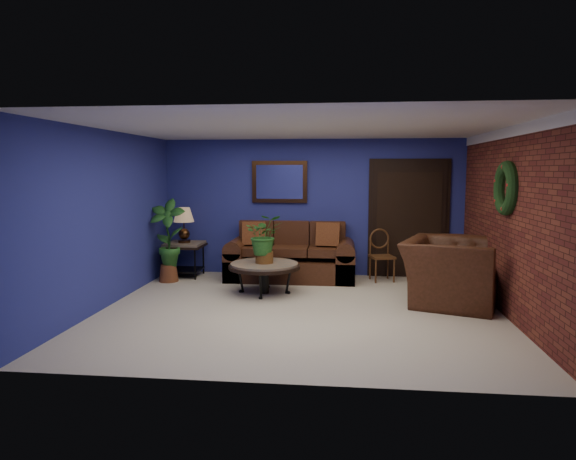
# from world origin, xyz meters

# --- Properties ---
(floor) EXTENTS (5.50, 5.50, 0.00)m
(floor) POSITION_xyz_m (0.00, 0.00, 0.00)
(floor) COLOR beige
(floor) RESTS_ON ground
(wall_back) EXTENTS (5.50, 0.04, 2.50)m
(wall_back) POSITION_xyz_m (0.00, 2.50, 1.25)
(wall_back) COLOR navy
(wall_back) RESTS_ON ground
(wall_left) EXTENTS (0.04, 5.00, 2.50)m
(wall_left) POSITION_xyz_m (-2.75, 0.00, 1.25)
(wall_left) COLOR navy
(wall_left) RESTS_ON ground
(wall_right_brick) EXTENTS (0.04, 5.00, 2.50)m
(wall_right_brick) POSITION_xyz_m (2.75, 0.00, 1.25)
(wall_right_brick) COLOR maroon
(wall_right_brick) RESTS_ON ground
(ceiling) EXTENTS (5.50, 5.00, 0.02)m
(ceiling) POSITION_xyz_m (0.00, 0.00, 2.50)
(ceiling) COLOR white
(ceiling) RESTS_ON wall_back
(crown_molding) EXTENTS (0.03, 5.00, 0.14)m
(crown_molding) POSITION_xyz_m (2.72, 0.00, 2.43)
(crown_molding) COLOR white
(crown_molding) RESTS_ON wall_right_brick
(wall_mirror) EXTENTS (1.02, 0.06, 0.77)m
(wall_mirror) POSITION_xyz_m (-0.60, 2.46, 1.72)
(wall_mirror) COLOR #3F2412
(wall_mirror) RESTS_ON wall_back
(closet_door) EXTENTS (1.44, 0.06, 2.18)m
(closet_door) POSITION_xyz_m (1.75, 2.47, 1.05)
(closet_door) COLOR black
(closet_door) RESTS_ON wall_back
(wreath) EXTENTS (0.16, 0.72, 0.72)m
(wreath) POSITION_xyz_m (2.69, 0.05, 1.70)
(wreath) COLOR black
(wreath) RESTS_ON wall_right_brick
(sofa) EXTENTS (2.26, 0.98, 1.02)m
(sofa) POSITION_xyz_m (-0.34, 2.09, 0.33)
(sofa) COLOR #482214
(sofa) RESTS_ON ground
(coffee_table) EXTENTS (1.13, 1.13, 0.48)m
(coffee_table) POSITION_xyz_m (-0.65, 0.92, 0.43)
(coffee_table) COLOR #56524B
(coffee_table) RESTS_ON ground
(end_table) EXTENTS (0.69, 0.69, 0.63)m
(end_table) POSITION_xyz_m (-2.30, 2.05, 0.48)
(end_table) COLOR #56524B
(end_table) RESTS_ON ground
(table_lamp) EXTENTS (0.37, 0.37, 0.61)m
(table_lamp) POSITION_xyz_m (-2.30, 2.05, 1.02)
(table_lamp) COLOR #3F2412
(table_lamp) RESTS_ON end_table
(side_chair) EXTENTS (0.47, 0.47, 0.91)m
(side_chair) POSITION_xyz_m (1.25, 2.11, 0.51)
(side_chair) COLOR #502B17
(side_chair) RESTS_ON ground
(armchair) EXTENTS (1.68, 1.79, 0.94)m
(armchair) POSITION_xyz_m (2.15, 0.62, 0.47)
(armchair) COLOR #482214
(armchair) RESTS_ON ground
(coffee_plant) EXTENTS (0.67, 0.61, 0.77)m
(coffee_plant) POSITION_xyz_m (-0.65, 0.92, 0.91)
(coffee_plant) COLOR brown
(coffee_plant) RESTS_ON coffee_table
(floor_plant) EXTENTS (0.43, 0.38, 0.81)m
(floor_plant) POSITION_xyz_m (2.35, 0.64, 0.42)
(floor_plant) COLOR brown
(floor_plant) RESTS_ON ground
(tall_plant) EXTENTS (0.67, 0.49, 1.45)m
(tall_plant) POSITION_xyz_m (-2.45, 1.60, 0.78)
(tall_plant) COLOR brown
(tall_plant) RESTS_ON ground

